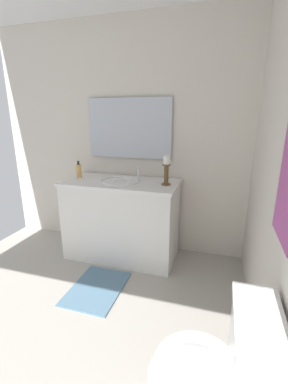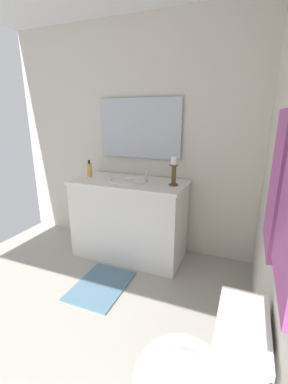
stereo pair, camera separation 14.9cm
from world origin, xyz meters
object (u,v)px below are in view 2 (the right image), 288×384
Objects in this scene: towel_near_vanity at (278,182)px; sink_basin at (129,184)px; candle_holder_tall at (174,170)px; bath_mat at (101,286)px; soap_bottle at (89,170)px; toilet at (197,383)px; mirror at (139,129)px; vanity_cabinet at (130,219)px.

sink_basin is at bearing -139.14° from towel_near_vanity.
candle_holder_tall is 1.26m from bath_mat.
towel_near_vanity reaches higher than soap_bottle.
soap_bottle is 1.22m from bath_mat.
toilet is (1.46, 1.01, -0.44)m from sink_basin.
towel_near_vanity is 0.77× the size of bath_mat.
mirror is 2.24m from toilet.
sink_basin is 1.44× the size of candle_holder_tall.
candle_holder_tall is 0.61× the size of towel_near_vanity.
candle_holder_tall reaches higher than soap_bottle.
towel_near_vanity is at bearing 40.88° from vanity_cabinet.
vanity_cabinet is at bearing -180.00° from bath_mat.
towel_near_vanity is at bearing 27.86° from candle_holder_tall.
sink_basin reaches higher than vanity_cabinet.
sink_basin is at bearing 86.89° from soap_bottle.
candle_holder_tall is at bearing 89.35° from sink_basin.
mirror reaches higher than bath_mat.
mirror reaches higher than soap_bottle.
mirror is 0.66m from candle_holder_tall.
towel_near_vanity is at bearing 57.37° from bath_mat.
mirror is (-0.28, -0.00, 0.55)m from sink_basin.
sink_basin is at bearing 179.91° from bath_mat.
mirror is at bearing 179.99° from vanity_cabinet.
towel_near_vanity is at bearing 35.81° from mirror.
mirror is (-0.28, 0.00, 0.93)m from vanity_cabinet.
bath_mat is at bearing 0.00° from vanity_cabinet.
sink_basin is 1.01m from bath_mat.
soap_bottle is (-0.03, -0.97, -0.07)m from candle_holder_tall.
mirror is 2.00× the size of towel_near_vanity.
candle_holder_tall is at bearing 142.51° from bath_mat.
sink_basin is 0.43× the size of mirror.
candle_holder_tall reaches higher than toilet.
towel_near_vanity is at bearing 40.86° from sink_basin.
mirror is 1.23× the size of toilet.
vanity_cabinet is 2.04m from towel_near_vanity.
toilet reaches higher than bath_mat.
soap_bottle is (-0.03, -0.49, 0.11)m from sink_basin.
soap_bottle is at bearing -62.82° from mirror.
candle_holder_tall reaches higher than bath_mat.
toilet is (1.49, 1.50, -0.55)m from soap_bottle.
bath_mat is (0.91, -0.00, -1.35)m from mirror.
sink_basin is 2.23× the size of soap_bottle.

